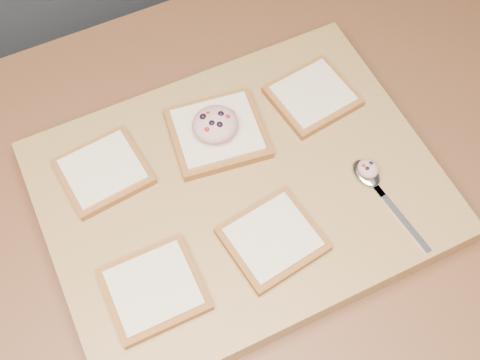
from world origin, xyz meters
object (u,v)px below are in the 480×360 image
object	(u,v)px
tuna_salad_dollop	(215,124)
cutting_board	(240,192)
bread_far_center	(217,132)
spoon	(371,180)

from	to	relation	value
tuna_salad_dollop	cutting_board	bearing A→B (deg)	-91.77
cutting_board	bread_far_center	size ratio (longest dim) A/B	3.66
tuna_salad_dollop	bread_far_center	bearing A→B (deg)	18.01
cutting_board	spoon	world-z (taller)	spoon
cutting_board	tuna_salad_dollop	distance (m)	0.10
bread_far_center	tuna_salad_dollop	bearing A→B (deg)	-161.99
bread_far_center	tuna_salad_dollop	distance (m)	0.03
tuna_salad_dollop	spoon	distance (m)	0.23
cutting_board	tuna_salad_dollop	bearing A→B (deg)	88.23
bread_far_center	tuna_salad_dollop	world-z (taller)	tuna_salad_dollop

